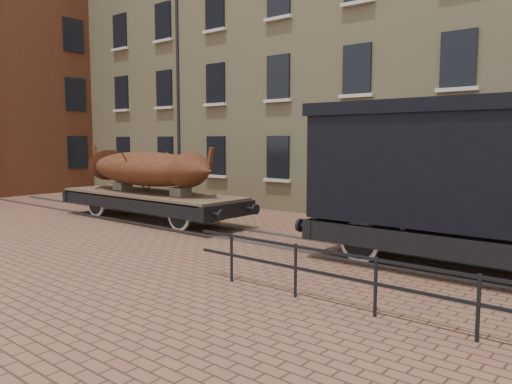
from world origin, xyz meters
The scene contains 7 objects.
ground centered at (0.00, 0.00, 0.00)m, with size 90.00×90.00×0.00m, color brown.
warehouse_cream centered at (3.00, 9.99, 7.00)m, with size 40.00×10.19×14.00m.
rail_track centered at (0.00, 0.00, 0.03)m, with size 30.00×1.52×0.06m.
fence centered at (7.80, -3.80, 0.67)m, with size 11.20×0.06×1.00m.
flatcar_wagon centered at (-4.45, 0.00, 0.81)m, with size 8.64×2.34×1.30m.
iron_boat centered at (-4.66, 0.00, 1.87)m, with size 7.02×2.12×1.66m.
goods_van centered at (6.24, 0.00, 2.37)m, with size 7.30×2.66×3.77m.
Camera 1 is at (9.79, -11.15, 2.90)m, focal length 35.00 mm.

